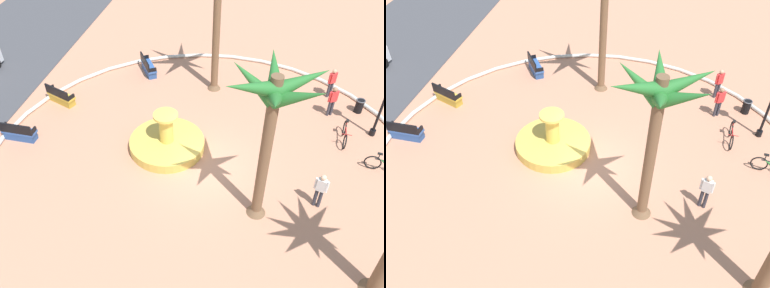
# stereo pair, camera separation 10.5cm
# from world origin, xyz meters

# --- Properties ---
(ground_plane) EXTENTS (80.00, 80.00, 0.00)m
(ground_plane) POSITION_xyz_m (0.00, 0.00, 0.00)
(ground_plane) COLOR tan
(plaza_curb) EXTENTS (19.25, 19.25, 0.20)m
(plaza_curb) POSITION_xyz_m (0.00, 0.00, 0.10)
(plaza_curb) COLOR silver
(plaza_curb) RESTS_ON ground
(fountain) EXTENTS (3.40, 3.40, 1.92)m
(fountain) POSITION_xyz_m (0.91, 1.84, 0.29)
(fountain) COLOR gold
(fountain) RESTS_ON ground
(palm_tree_by_curb) EXTENTS (3.40, 3.33, 6.47)m
(palm_tree_by_curb) POSITION_xyz_m (-2.07, -2.44, 4.91)
(palm_tree_by_curb) COLOR brown
(palm_tree_by_curb) RESTS_ON ground
(bench_east) EXTENTS (0.53, 1.61, 1.00)m
(bench_east) POSITION_xyz_m (0.15, 8.70, 0.35)
(bench_east) COLOR #335BA8
(bench_east) RESTS_ON ground
(bench_west) EXTENTS (1.06, 1.67, 1.00)m
(bench_west) POSITION_xyz_m (3.24, 8.06, 0.35)
(bench_west) COLOR gold
(bench_west) RESTS_ON ground
(bench_north) EXTENTS (1.62, 1.28, 1.00)m
(bench_north) POSITION_xyz_m (6.93, 4.43, 0.35)
(bench_north) COLOR #335BA8
(bench_north) RESTS_ON ground
(trash_bin) EXTENTS (0.46, 0.46, 0.73)m
(trash_bin) POSITION_xyz_m (5.45, -6.99, 0.39)
(trash_bin) COLOR black
(trash_bin) RESTS_ON ground
(bicycle_by_lamppost) EXTENTS (1.72, 0.44, 0.94)m
(bicycle_by_lamppost) POSITION_xyz_m (3.02, -6.11, 0.38)
(bicycle_by_lamppost) COLOR black
(bicycle_by_lamppost) RESTS_ON ground
(person_cyclist_helmet) EXTENTS (0.36, 0.44, 1.65)m
(person_cyclist_helmet) POSITION_xyz_m (6.57, -5.59, 0.92)
(person_cyclist_helmet) COLOR #33333D
(person_cyclist_helmet) RESTS_ON ground
(person_cyclist_photo) EXTENTS (0.34, 0.48, 1.64)m
(person_cyclist_photo) POSITION_xyz_m (4.89, -5.54, 0.92)
(person_cyclist_photo) COLOR #33333D
(person_cyclist_photo) RESTS_ON ground
(person_pedestrian_stroll) EXTENTS (0.30, 0.51, 1.69)m
(person_pedestrian_stroll) POSITION_xyz_m (-1.24, -4.74, 0.95)
(person_pedestrian_stroll) COLOR #33333D
(person_pedestrian_stroll) RESTS_ON ground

